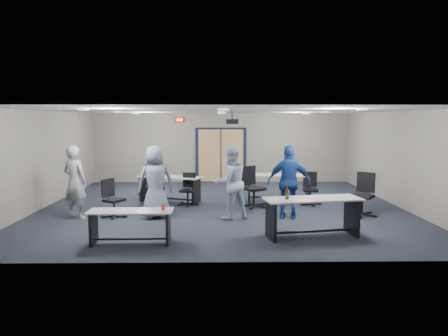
{
  "coord_description": "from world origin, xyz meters",
  "views": [
    {
      "loc": [
        -0.12,
        -11.15,
        2.45
      ],
      "look_at": [
        0.05,
        -0.3,
        1.14
      ],
      "focal_mm": 32.0,
      "sensor_mm": 36.0,
      "label": 1
    }
  ],
  "objects_px": {
    "table_front_left": "(131,221)",
    "table_back_right": "(279,183)",
    "chair_loose_left": "(114,199)",
    "chair_loose_right": "(362,194)",
    "chair_back_b": "(188,189)",
    "table_back_left": "(170,184)",
    "person_plaid": "(156,182)",
    "chair_back_a": "(155,186)",
    "person_gray": "(75,182)",
    "table_front_right": "(312,210)",
    "chair_back_d": "(310,189)",
    "person_lightblue": "(231,182)",
    "person_navy": "(289,182)",
    "chair_back_c": "(254,187)"
  },
  "relations": [
    {
      "from": "chair_loose_right",
      "to": "person_plaid",
      "type": "relative_size",
      "value": 0.61
    },
    {
      "from": "table_back_right",
      "to": "person_gray",
      "type": "xyz_separation_m",
      "value": [
        -5.38,
        -2.07,
        0.36
      ]
    },
    {
      "from": "person_gray",
      "to": "person_lightblue",
      "type": "bearing_deg",
      "value": -158.46
    },
    {
      "from": "chair_back_a",
      "to": "person_navy",
      "type": "xyz_separation_m",
      "value": [
        3.57,
        -1.5,
        0.33
      ]
    },
    {
      "from": "person_gray",
      "to": "table_front_right",
      "type": "bearing_deg",
      "value": -173.69
    },
    {
      "from": "table_front_left",
      "to": "chair_back_d",
      "type": "height_order",
      "value": "chair_back_d"
    },
    {
      "from": "chair_loose_right",
      "to": "chair_back_b",
      "type": "bearing_deg",
      "value": -157.18
    },
    {
      "from": "table_front_right",
      "to": "chair_loose_left",
      "type": "height_order",
      "value": "table_front_right"
    },
    {
      "from": "chair_back_b",
      "to": "person_plaid",
      "type": "bearing_deg",
      "value": -102.88
    },
    {
      "from": "table_front_right",
      "to": "table_back_left",
      "type": "bearing_deg",
      "value": 123.73
    },
    {
      "from": "table_front_right",
      "to": "chair_back_a",
      "type": "distance_m",
      "value": 4.88
    },
    {
      "from": "table_front_right",
      "to": "chair_back_c",
      "type": "relative_size",
      "value": 1.84
    },
    {
      "from": "person_gray",
      "to": "person_lightblue",
      "type": "xyz_separation_m",
      "value": [
        3.86,
        -0.1,
        0.0
      ]
    },
    {
      "from": "chair_loose_left",
      "to": "person_navy",
      "type": "bearing_deg",
      "value": -59.57
    },
    {
      "from": "table_back_left",
      "to": "chair_back_d",
      "type": "bearing_deg",
      "value": 12.42
    },
    {
      "from": "chair_back_a",
      "to": "person_gray",
      "type": "bearing_deg",
      "value": -154.73
    },
    {
      "from": "chair_back_d",
      "to": "chair_loose_left",
      "type": "xyz_separation_m",
      "value": [
        -5.29,
        -1.43,
        0.01
      ]
    },
    {
      "from": "chair_back_a",
      "to": "person_navy",
      "type": "bearing_deg",
      "value": -36.71
    },
    {
      "from": "chair_back_b",
      "to": "person_lightblue",
      "type": "height_order",
      "value": "person_lightblue"
    },
    {
      "from": "table_back_right",
      "to": "table_front_left",
      "type": "bearing_deg",
      "value": -126.2
    },
    {
      "from": "chair_back_a",
      "to": "chair_back_d",
      "type": "xyz_separation_m",
      "value": [
        4.48,
        0.07,
        -0.11
      ]
    },
    {
      "from": "table_front_left",
      "to": "chair_back_b",
      "type": "bearing_deg",
      "value": 75.62
    },
    {
      "from": "chair_loose_right",
      "to": "person_navy",
      "type": "relative_size",
      "value": 0.61
    },
    {
      "from": "person_gray",
      "to": "chair_loose_left",
      "type": "bearing_deg",
      "value": -152.94
    },
    {
      "from": "table_back_right",
      "to": "chair_back_b",
      "type": "distance_m",
      "value": 2.77
    },
    {
      "from": "person_plaid",
      "to": "table_front_right",
      "type": "bearing_deg",
      "value": 142.32
    },
    {
      "from": "table_front_right",
      "to": "chair_back_b",
      "type": "xyz_separation_m",
      "value": [
        -2.84,
        3.15,
        -0.11
      ]
    },
    {
      "from": "chair_loose_left",
      "to": "person_navy",
      "type": "xyz_separation_m",
      "value": [
        4.39,
        -0.14,
        0.43
      ]
    },
    {
      "from": "chair_loose_right",
      "to": "person_plaid",
      "type": "distance_m",
      "value": 5.26
    },
    {
      "from": "person_gray",
      "to": "chair_back_c",
      "type": "bearing_deg",
      "value": -142.0
    },
    {
      "from": "chair_back_d",
      "to": "person_plaid",
      "type": "bearing_deg",
      "value": -152.94
    },
    {
      "from": "table_back_right",
      "to": "chair_back_a",
      "type": "relative_size",
      "value": 1.75
    },
    {
      "from": "table_back_left",
      "to": "chair_loose_right",
      "type": "bearing_deg",
      "value": -0.53
    },
    {
      "from": "table_back_left",
      "to": "person_plaid",
      "type": "relative_size",
      "value": 1.1
    },
    {
      "from": "table_back_left",
      "to": "person_lightblue",
      "type": "relative_size",
      "value": 1.1
    },
    {
      "from": "chair_back_c",
      "to": "person_lightblue",
      "type": "bearing_deg",
      "value": -152.09
    },
    {
      "from": "table_front_left",
      "to": "table_front_right",
      "type": "distance_m",
      "value": 3.72
    },
    {
      "from": "table_back_left",
      "to": "chair_loose_left",
      "type": "relative_size",
      "value": 2.08
    },
    {
      "from": "chair_back_c",
      "to": "person_plaid",
      "type": "distance_m",
      "value": 2.86
    },
    {
      "from": "table_back_right",
      "to": "chair_back_c",
      "type": "height_order",
      "value": "chair_back_c"
    },
    {
      "from": "chair_back_b",
      "to": "chair_loose_right",
      "type": "distance_m",
      "value": 4.75
    },
    {
      "from": "table_front_left",
      "to": "chair_loose_left",
      "type": "xyz_separation_m",
      "value": [
        -0.89,
        2.14,
        0.02
      ]
    },
    {
      "from": "table_front_right",
      "to": "chair_back_c",
      "type": "height_order",
      "value": "chair_back_c"
    },
    {
      "from": "table_back_right",
      "to": "person_navy",
      "type": "relative_size",
      "value": 1.11
    },
    {
      "from": "chair_loose_left",
      "to": "table_front_left",
      "type": "bearing_deg",
      "value": -125.15
    },
    {
      "from": "chair_back_d",
      "to": "person_navy",
      "type": "relative_size",
      "value": 0.52
    },
    {
      "from": "table_front_left",
      "to": "person_gray",
      "type": "xyz_separation_m",
      "value": [
        -1.83,
        2.08,
        0.45
      ]
    },
    {
      "from": "chair_loose_right",
      "to": "chair_back_a",
      "type": "bearing_deg",
      "value": -153.93
    },
    {
      "from": "table_front_left",
      "to": "table_back_right",
      "type": "xyz_separation_m",
      "value": [
        3.56,
        4.15,
        0.09
      ]
    },
    {
      "from": "table_back_right",
      "to": "chair_back_d",
      "type": "relative_size",
      "value": 2.16
    }
  ]
}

